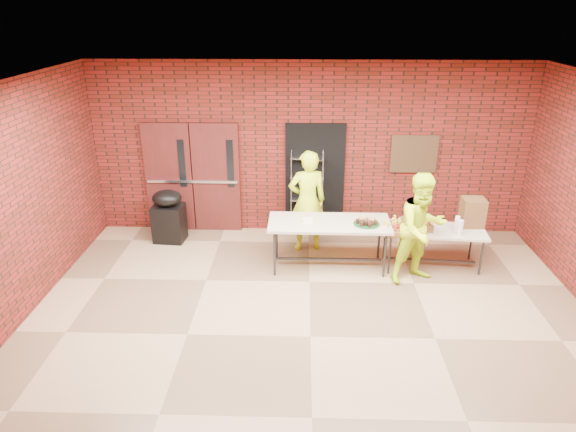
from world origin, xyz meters
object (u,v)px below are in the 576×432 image
at_px(table_right, 433,232).
at_px(volunteer_man, 421,229).
at_px(coffee_dispenser, 472,212).
at_px(volunteer_woman, 307,201).
at_px(wire_rack, 307,193).
at_px(table_left, 329,226).
at_px(covered_grill, 169,216).

height_order(table_right, volunteer_man, volunteer_man).
bearing_deg(table_right, volunteer_man, -119.85).
relative_size(coffee_dispenser, volunteer_woman, 0.26).
relative_size(wire_rack, table_right, 0.95).
xyz_separation_m(wire_rack, volunteer_woman, (0.00, -0.66, 0.10)).
bearing_deg(volunteer_woman, volunteer_man, 135.99).
xyz_separation_m(table_left, volunteer_man, (1.40, -0.40, 0.14)).
bearing_deg(coffee_dispenser, wire_rack, 157.67).
relative_size(wire_rack, volunteer_man, 0.91).
distance_m(coffee_dispenser, volunteer_woman, 2.75).
bearing_deg(volunteer_man, coffee_dispenser, 9.05).
xyz_separation_m(covered_grill, volunteer_woman, (2.54, -0.26, 0.42)).
bearing_deg(table_left, volunteer_woman, 118.22).
bearing_deg(coffee_dispenser, volunteer_man, -147.24).
bearing_deg(wire_rack, table_left, -64.66).
height_order(volunteer_woman, volunteer_man, volunteer_woman).
bearing_deg(table_right, wire_rack, 153.47).
bearing_deg(volunteer_woman, covered_grill, -18.29).
bearing_deg(wire_rack, table_right, -21.46).
bearing_deg(table_left, table_right, 2.44).
xyz_separation_m(table_left, coffee_dispenser, (2.36, 0.22, 0.17)).
height_order(table_left, table_right, table_left).
distance_m(wire_rack, coffee_dispenser, 2.94).
xyz_separation_m(wire_rack, covered_grill, (-2.53, -0.40, -0.32)).
height_order(wire_rack, volunteer_woman, volunteer_woman).
xyz_separation_m(wire_rack, table_right, (2.08, -1.28, -0.19)).
bearing_deg(coffee_dispenser, covered_grill, 172.22).
bearing_deg(table_left, wire_rack, 105.61).
relative_size(table_left, covered_grill, 2.01).
distance_m(wire_rack, volunteer_man, 2.47).
height_order(wire_rack, coffee_dispenser, wire_rack).
relative_size(table_left, coffee_dispenser, 4.16).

